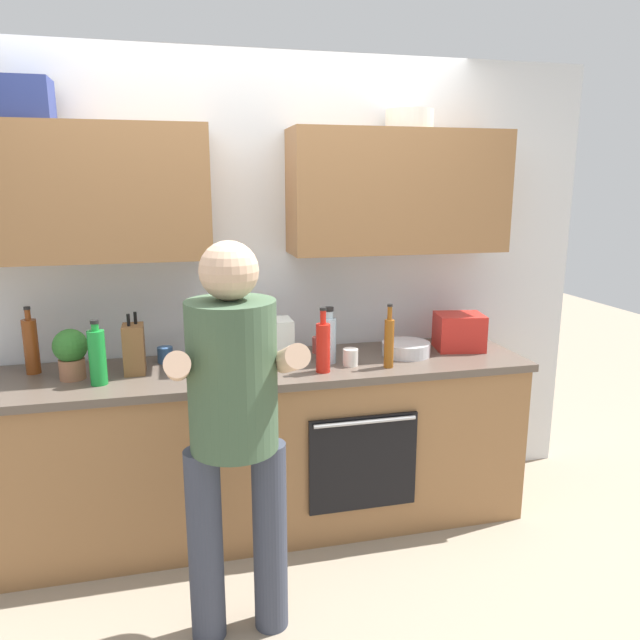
{
  "coord_description": "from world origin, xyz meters",
  "views": [
    {
      "loc": [
        -0.4,
        -2.96,
        1.82
      ],
      "look_at": [
        0.3,
        -0.1,
        1.15
      ],
      "focal_mm": 33.73,
      "sensor_mm": 36.0,
      "label": 1
    }
  ],
  "objects_px": {
    "bottle_vinegar": "(31,345)",
    "cup_tea": "(165,355)",
    "person_standing": "(234,415)",
    "bottle_wine": "(205,343)",
    "bottle_water": "(329,339)",
    "cup_ceramic": "(319,345)",
    "bottle_syrup": "(389,341)",
    "bottle_juice": "(228,341)",
    "bottle_soy": "(234,351)",
    "bottle_soda": "(97,356)",
    "cup_coffee": "(350,357)",
    "grocery_bag_crisps": "(459,332)",
    "mixing_bowl": "(406,349)",
    "potted_herb": "(71,352)",
    "bottle_hotsauce": "(323,346)",
    "knife_block": "(134,349)",
    "grocery_bag_produce": "(268,342)"
  },
  "relations": [
    {
      "from": "cup_tea",
      "to": "cup_ceramic",
      "type": "distance_m",
      "value": 0.83
    },
    {
      "from": "person_standing",
      "to": "bottle_wine",
      "type": "xyz_separation_m",
      "value": [
        -0.06,
        0.81,
        0.08
      ]
    },
    {
      "from": "bottle_water",
      "to": "cup_ceramic",
      "type": "bearing_deg",
      "value": 92.5
    },
    {
      "from": "bottle_soy",
      "to": "person_standing",
      "type": "bearing_deg",
      "value": -96.05
    },
    {
      "from": "bottle_syrup",
      "to": "cup_ceramic",
      "type": "xyz_separation_m",
      "value": [
        -0.28,
        0.35,
        -0.09
      ]
    },
    {
      "from": "grocery_bag_crisps",
      "to": "knife_block",
      "type": "bearing_deg",
      "value": -179.28
    },
    {
      "from": "bottle_vinegar",
      "to": "grocery_bag_produce",
      "type": "relative_size",
      "value": 1.36
    },
    {
      "from": "bottle_juice",
      "to": "bottle_soy",
      "type": "relative_size",
      "value": 0.96
    },
    {
      "from": "bottle_soy",
      "to": "mixing_bowl",
      "type": "height_order",
      "value": "bottle_soy"
    },
    {
      "from": "bottle_hotsauce",
      "to": "bottle_juice",
      "type": "height_order",
      "value": "bottle_hotsauce"
    },
    {
      "from": "bottle_wine",
      "to": "bottle_vinegar",
      "type": "distance_m",
      "value": 0.84
    },
    {
      "from": "bottle_hotsauce",
      "to": "cup_tea",
      "type": "bearing_deg",
      "value": 155.38
    },
    {
      "from": "grocery_bag_crisps",
      "to": "bottle_water",
      "type": "bearing_deg",
      "value": -174.06
    },
    {
      "from": "bottle_hotsauce",
      "to": "mixing_bowl",
      "type": "xyz_separation_m",
      "value": [
        0.51,
        0.18,
        -0.1
      ]
    },
    {
      "from": "person_standing",
      "to": "bottle_juice",
      "type": "bearing_deg",
      "value": 86.01
    },
    {
      "from": "bottle_soda",
      "to": "grocery_bag_crisps",
      "type": "xyz_separation_m",
      "value": [
        1.92,
        0.16,
        -0.03
      ]
    },
    {
      "from": "bottle_vinegar",
      "to": "mixing_bowl",
      "type": "xyz_separation_m",
      "value": [
        1.92,
        -0.14,
        -0.11
      ]
    },
    {
      "from": "bottle_wine",
      "to": "mixing_bowl",
      "type": "xyz_separation_m",
      "value": [
        1.08,
        -0.01,
        -0.1
      ]
    },
    {
      "from": "cup_ceramic",
      "to": "cup_coffee",
      "type": "height_order",
      "value": "cup_ceramic"
    },
    {
      "from": "mixing_bowl",
      "to": "potted_herb",
      "type": "xyz_separation_m",
      "value": [
        -1.71,
        -0.0,
        0.1
      ]
    },
    {
      "from": "bottle_vinegar",
      "to": "cup_tea",
      "type": "bearing_deg",
      "value": 3.02
    },
    {
      "from": "bottle_soy",
      "to": "cup_tea",
      "type": "height_order",
      "value": "bottle_soy"
    },
    {
      "from": "cup_tea",
      "to": "mixing_bowl",
      "type": "height_order",
      "value": "cup_tea"
    },
    {
      "from": "bottle_syrup",
      "to": "knife_block",
      "type": "xyz_separation_m",
      "value": [
        -1.26,
        0.21,
        -0.01
      ]
    },
    {
      "from": "knife_block",
      "to": "potted_herb",
      "type": "height_order",
      "value": "knife_block"
    },
    {
      "from": "bottle_hotsauce",
      "to": "bottle_water",
      "type": "xyz_separation_m",
      "value": [
        0.07,
        0.15,
        -0.0
      ]
    },
    {
      "from": "grocery_bag_produce",
      "to": "person_standing",
      "type": "bearing_deg",
      "value": -107.76
    },
    {
      "from": "grocery_bag_produce",
      "to": "bottle_soy",
      "type": "bearing_deg",
      "value": -141.51
    },
    {
      "from": "bottle_wine",
      "to": "cup_tea",
      "type": "height_order",
      "value": "bottle_wine"
    },
    {
      "from": "bottle_hotsauce",
      "to": "bottle_juice",
      "type": "distance_m",
      "value": 0.53
    },
    {
      "from": "cup_tea",
      "to": "knife_block",
      "type": "xyz_separation_m",
      "value": [
        -0.14,
        -0.15,
        0.08
      ]
    },
    {
      "from": "bottle_water",
      "to": "grocery_bag_crisps",
      "type": "xyz_separation_m",
      "value": [
        0.78,
        0.08,
        -0.03
      ]
    },
    {
      "from": "bottle_juice",
      "to": "bottle_vinegar",
      "type": "height_order",
      "value": "bottle_vinegar"
    },
    {
      "from": "bottle_soy",
      "to": "cup_ceramic",
      "type": "xyz_separation_m",
      "value": [
        0.49,
        0.29,
        -0.08
      ]
    },
    {
      "from": "potted_herb",
      "to": "bottle_syrup",
      "type": "bearing_deg",
      "value": -6.79
    },
    {
      "from": "bottle_vinegar",
      "to": "cup_tea",
      "type": "height_order",
      "value": "bottle_vinegar"
    },
    {
      "from": "bottle_hotsauce",
      "to": "bottle_water",
      "type": "relative_size",
      "value": 1.1
    },
    {
      "from": "bottle_juice",
      "to": "potted_herb",
      "type": "xyz_separation_m",
      "value": [
        -0.76,
        -0.11,
        0.02
      ]
    },
    {
      "from": "person_standing",
      "to": "mixing_bowl",
      "type": "xyz_separation_m",
      "value": [
        1.02,
        0.79,
        -0.02
      ]
    },
    {
      "from": "bottle_soda",
      "to": "grocery_bag_produce",
      "type": "height_order",
      "value": "bottle_soda"
    },
    {
      "from": "bottle_juice",
      "to": "bottle_water",
      "type": "bearing_deg",
      "value": -15.6
    },
    {
      "from": "bottle_soda",
      "to": "cup_coffee",
      "type": "relative_size",
      "value": 3.48
    },
    {
      "from": "knife_block",
      "to": "mixing_bowl",
      "type": "bearing_deg",
      "value": -0.93
    },
    {
      "from": "cup_coffee",
      "to": "mixing_bowl",
      "type": "relative_size",
      "value": 0.34
    },
    {
      "from": "person_standing",
      "to": "bottle_vinegar",
      "type": "height_order",
      "value": "person_standing"
    },
    {
      "from": "bottle_hotsauce",
      "to": "grocery_bag_produce",
      "type": "xyz_separation_m",
      "value": [
        -0.24,
        0.2,
        -0.01
      ]
    },
    {
      "from": "potted_herb",
      "to": "cup_coffee",
      "type": "bearing_deg",
      "value": -4.52
    },
    {
      "from": "bottle_vinegar",
      "to": "bottle_soy",
      "type": "relative_size",
      "value": 1.19
    },
    {
      "from": "person_standing",
      "to": "bottle_water",
      "type": "relative_size",
      "value": 5.45
    },
    {
      "from": "bottle_vinegar",
      "to": "bottle_water",
      "type": "relative_size",
      "value": 1.13
    }
  ]
}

